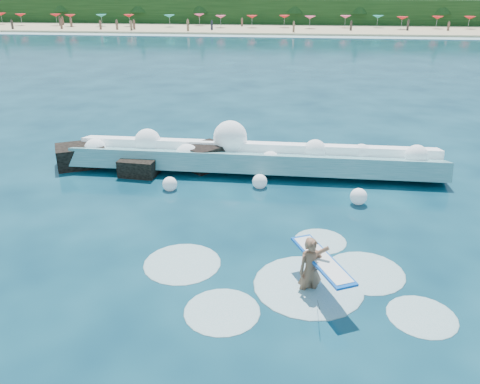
{
  "coord_description": "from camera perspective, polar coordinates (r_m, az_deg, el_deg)",
  "views": [
    {
      "loc": [
        3.18,
        -12.3,
        7.58
      ],
      "look_at": [
        1.5,
        2.0,
        1.2
      ],
      "focal_mm": 35.0,
      "sensor_mm": 36.0,
      "label": 1
    }
  ],
  "objects": [
    {
      "name": "ground",
      "position": [
        14.8,
        -6.74,
        -7.11
      ],
      "size": [
        200.0,
        200.0,
        0.0
      ],
      "primitive_type": "plane",
      "color": "#062537",
      "rests_on": "ground"
    },
    {
      "name": "rock_cluster",
      "position": [
        21.6,
        -12.5,
        3.87
      ],
      "size": [
        8.07,
        2.97,
        1.21
      ],
      "color": "black",
      "rests_on": "ground"
    },
    {
      "name": "beach_umbrellas",
      "position": [
        92.03,
        4.9,
        20.51
      ],
      "size": [
        111.85,
        6.69,
        0.5
      ],
      "color": "red",
      "rests_on": "ground"
    },
    {
      "name": "beachgoers",
      "position": [
        87.48,
        3.97,
        19.58
      ],
      "size": [
        97.0,
        11.73,
        1.92
      ],
      "color": "#3F332D",
      "rests_on": "ground"
    },
    {
      "name": "surfer_with_board",
      "position": [
        12.71,
        8.9,
        -9.18
      ],
      "size": [
        1.67,
        3.01,
        1.91
      ],
      "color": "brown",
      "rests_on": "ground"
    },
    {
      "name": "treeline",
      "position": [
        100.48,
        5.23,
        20.92
      ],
      "size": [
        140.0,
        4.0,
        5.0
      ],
      "primitive_type": "cube",
      "color": "black",
      "rests_on": "ground"
    },
    {
      "name": "beach",
      "position": [
        90.66,
        4.95,
        19.16
      ],
      "size": [
        140.0,
        20.0,
        0.4
      ],
      "primitive_type": "cube",
      "color": "tan",
      "rests_on": "ground"
    },
    {
      "name": "breaking_wave",
      "position": [
        20.9,
        1.82,
        4.05
      ],
      "size": [
        16.17,
        2.6,
        1.39
      ],
      "color": "teal",
      "rests_on": "ground"
    },
    {
      "name": "wave_spray",
      "position": [
        20.9,
        -0.83,
        5.33
      ],
      "size": [
        15.07,
        4.9,
        2.08
      ],
      "color": "white",
      "rests_on": "ground"
    },
    {
      "name": "wet_band",
      "position": [
        79.72,
        4.63,
        18.41
      ],
      "size": [
        140.0,
        5.0,
        0.08
      ],
      "primitive_type": "cube",
      "color": "silver",
      "rests_on": "ground"
    },
    {
      "name": "surf_foam",
      "position": [
        13.44,
        6.74,
        -10.62
      ],
      "size": [
        8.55,
        5.73,
        0.15
      ],
      "color": "silver",
      "rests_on": "ground"
    }
  ]
}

